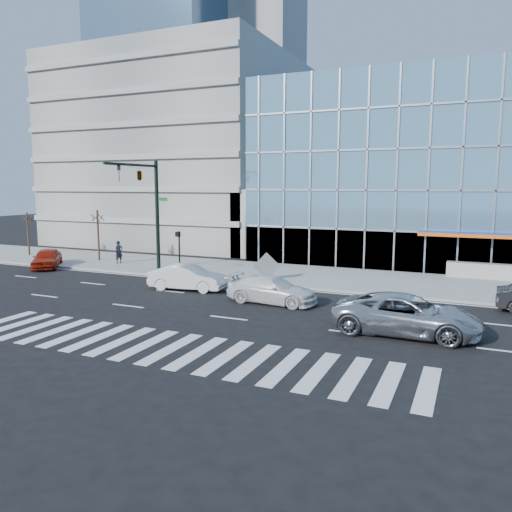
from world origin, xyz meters
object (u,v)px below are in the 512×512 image
(pedestrian, at_px, (119,252))
(tilted_panel, at_px, (267,266))
(street_tree_far, at_px, (27,218))
(traffic_signal, at_px, (145,188))
(ped_signal_post, at_px, (179,245))
(white_sedan, at_px, (188,277))
(silver_suv, at_px, (407,315))
(red_sedan, at_px, (47,258))
(street_tree_near, at_px, (97,217))
(white_suv, at_px, (272,290))

(pedestrian, xyz_separation_m, tilted_panel, (13.62, -1.83, 0.02))
(street_tree_far, relative_size, pedestrian, 2.15)
(tilted_panel, bearing_deg, traffic_signal, 155.57)
(ped_signal_post, xyz_separation_m, white_sedan, (3.23, -4.12, -1.36))
(ped_signal_post, height_order, silver_suv, ped_signal_post)
(ped_signal_post, distance_m, pedestrian, 7.26)
(silver_suv, relative_size, white_sedan, 1.31)
(red_sedan, bearing_deg, silver_suv, -49.39)
(white_sedan, bearing_deg, silver_suv, -114.37)
(ped_signal_post, bearing_deg, silver_suv, -26.12)
(traffic_signal, distance_m, street_tree_near, 7.96)
(street_tree_far, xyz_separation_m, red_sedan, (6.39, -4.03, -2.69))
(street_tree_near, xyz_separation_m, tilted_panel, (16.21, -2.45, -2.71))
(traffic_signal, xyz_separation_m, ped_signal_post, (2.50, 0.37, -4.02))
(traffic_signal, height_order, white_sedan, traffic_signal)
(tilted_panel, bearing_deg, street_tree_near, 143.97)
(traffic_signal, relative_size, white_sedan, 1.70)
(silver_suv, xyz_separation_m, red_sedan, (-27.81, 6.72, -0.11))
(street_tree_near, height_order, street_tree_far, street_tree_near)
(white_sedan, bearing_deg, street_tree_far, 64.59)
(ped_signal_post, distance_m, red_sedan, 11.29)
(white_suv, relative_size, red_sedan, 1.14)
(traffic_signal, relative_size, red_sedan, 1.81)
(street_tree_near, relative_size, white_sedan, 0.90)
(silver_suv, bearing_deg, street_tree_near, 67.62)
(white_suv, distance_m, pedestrian, 17.64)
(traffic_signal, xyz_separation_m, street_tree_near, (-7.00, 2.93, -2.39))
(red_sedan, bearing_deg, pedestrian, 3.26)
(pedestrian, bearing_deg, red_sedan, 150.47)
(traffic_signal, bearing_deg, silver_suv, -22.15)
(white_suv, height_order, white_sedan, white_sedan)
(silver_suv, height_order, tilted_panel, tilted_panel)
(white_sedan, relative_size, red_sedan, 1.07)
(white_sedan, height_order, tilted_panel, tilted_panel)
(ped_signal_post, xyz_separation_m, silver_suv, (16.70, -8.19, -1.28))
(street_tree_far, height_order, red_sedan, street_tree_far)
(pedestrian, bearing_deg, tilted_panel, -76.23)
(ped_signal_post, distance_m, white_sedan, 5.41)
(street_tree_near, xyz_separation_m, silver_suv, (26.20, -10.75, -2.92))
(street_tree_far, relative_size, tilted_panel, 2.98)
(white_suv, bearing_deg, tilted_panel, 28.56)
(ped_signal_post, xyz_separation_m, tilted_panel, (6.71, 0.11, -1.07))
(street_tree_far, height_order, white_sedan, street_tree_far)
(white_suv, bearing_deg, ped_signal_post, 63.78)
(pedestrian, relative_size, tilted_panel, 1.39)
(ped_signal_post, bearing_deg, street_tree_far, 171.69)
(white_sedan, bearing_deg, white_suv, -107.48)
(traffic_signal, bearing_deg, ped_signal_post, 8.52)
(street_tree_far, relative_size, white_sedan, 0.82)
(white_suv, xyz_separation_m, tilted_panel, (-2.52, 5.28, 0.33))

